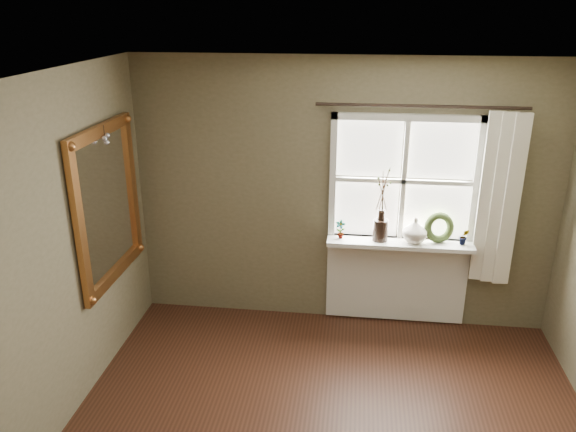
# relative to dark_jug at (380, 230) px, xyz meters

# --- Properties ---
(ceiling) EXTENTS (4.50, 4.50, 0.00)m
(ceiling) POSITION_rel_dark_jug_xyz_m (-0.36, -2.12, 1.58)
(ceiling) COLOR silver
(ceiling) RESTS_ON ground
(wall_back) EXTENTS (4.00, 0.10, 2.60)m
(wall_back) POSITION_rel_dark_jug_xyz_m (-0.36, 0.18, 0.28)
(wall_back) COLOR brown
(wall_back) RESTS_ON ground
(window_frame) EXTENTS (1.36, 0.06, 1.24)m
(window_frame) POSITION_rel_dark_jug_xyz_m (0.19, 0.11, 0.46)
(window_frame) COLOR white
(window_frame) RESTS_ON wall_back
(window_sill) EXTENTS (1.36, 0.26, 0.04)m
(window_sill) POSITION_rel_dark_jug_xyz_m (0.19, 0.00, -0.12)
(window_sill) COLOR white
(window_sill) RESTS_ON wall_back
(window_apron) EXTENTS (1.36, 0.04, 0.88)m
(window_apron) POSITION_rel_dark_jug_xyz_m (0.19, 0.11, -0.56)
(window_apron) COLOR white
(window_apron) RESTS_ON ground
(dark_jug) EXTENTS (0.19, 0.19, 0.21)m
(dark_jug) POSITION_rel_dark_jug_xyz_m (0.00, 0.00, 0.00)
(dark_jug) COLOR black
(dark_jug) RESTS_ON window_sill
(cream_vase) EXTENTS (0.30, 0.30, 0.24)m
(cream_vase) POSITION_rel_dark_jug_xyz_m (0.32, 0.00, 0.02)
(cream_vase) COLOR beige
(cream_vase) RESTS_ON window_sill
(wreath) EXTENTS (0.32, 0.21, 0.30)m
(wreath) POSITION_rel_dark_jug_xyz_m (0.54, 0.04, 0.01)
(wreath) COLOR #35461F
(wreath) RESTS_ON window_sill
(potted_plant_left) EXTENTS (0.11, 0.08, 0.18)m
(potted_plant_left) POSITION_rel_dark_jug_xyz_m (-0.37, 0.00, -0.01)
(potted_plant_left) COLOR #35461F
(potted_plant_left) RESTS_ON window_sill
(potted_plant_right) EXTENTS (0.09, 0.08, 0.16)m
(potted_plant_right) POSITION_rel_dark_jug_xyz_m (0.77, 0.00, -0.03)
(potted_plant_right) COLOR #35461F
(potted_plant_right) RESTS_ON window_sill
(curtain) EXTENTS (0.36, 0.12, 1.59)m
(curtain) POSITION_rel_dark_jug_xyz_m (1.03, 0.01, 0.34)
(curtain) COLOR white
(curtain) RESTS_ON wall_back
(curtain_rod) EXTENTS (1.84, 0.03, 0.03)m
(curtain_rod) POSITION_rel_dark_jug_xyz_m (0.29, 0.05, 1.16)
(curtain_rod) COLOR black
(curtain_rod) RESTS_ON wall_back
(gilt_mirror) EXTENTS (0.10, 1.14, 1.36)m
(gilt_mirror) POSITION_rel_dark_jug_xyz_m (-2.33, -0.69, 0.40)
(gilt_mirror) COLOR white
(gilt_mirror) RESTS_ON wall_left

